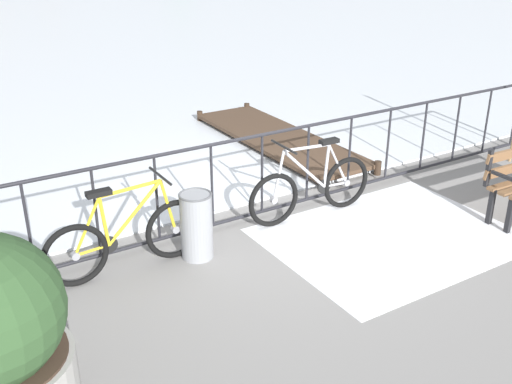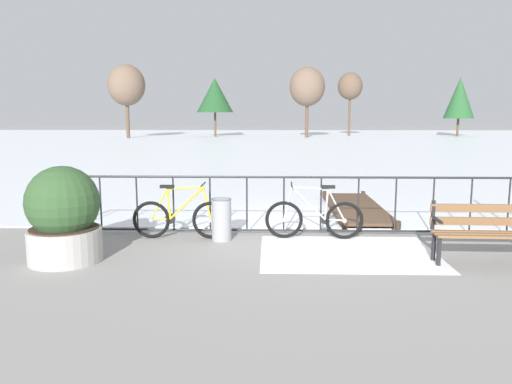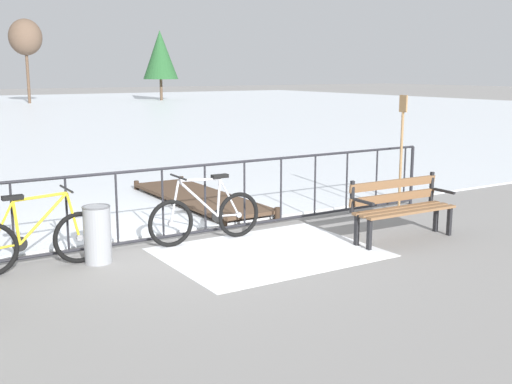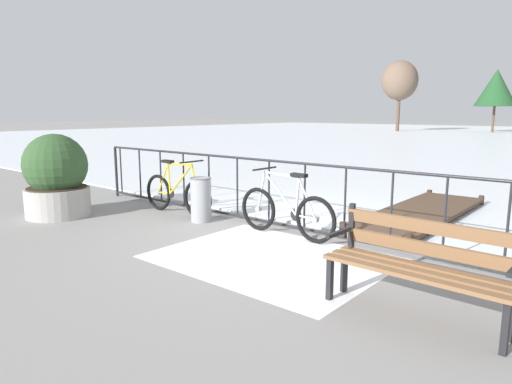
{
  "view_description": "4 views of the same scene",
  "coord_description": "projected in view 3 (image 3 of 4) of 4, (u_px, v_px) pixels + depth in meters",
  "views": [
    {
      "loc": [
        -3.83,
        -5.5,
        3.21
      ],
      "look_at": [
        -0.63,
        -0.35,
        0.54
      ],
      "focal_mm": 42.02,
      "sensor_mm": 36.0,
      "label": 1
    },
    {
      "loc": [
        -0.58,
        -8.94,
        2.18
      ],
      "look_at": [
        -0.81,
        -0.81,
        0.91
      ],
      "focal_mm": 35.45,
      "sensor_mm": 36.0,
      "label": 2
    },
    {
      "loc": [
        -3.81,
        -7.96,
        2.38
      ],
      "look_at": [
        1.07,
        -0.21,
        0.61
      ],
      "focal_mm": 44.36,
      "sensor_mm": 36.0,
      "label": 3
    },
    {
      "loc": [
        3.96,
        -5.43,
        1.79
      ],
      "look_at": [
        0.05,
        -0.76,
        0.71
      ],
      "focal_mm": 31.74,
      "sensor_mm": 36.0,
      "label": 4
    }
  ],
  "objects": [
    {
      "name": "bicycle_near_railing",
      "position": [
        206.0,
        216.0,
        8.87
      ],
      "size": [
        1.71,
        0.52,
        0.97
      ],
      "color": "black",
      "rests_on": "ground"
    },
    {
      "name": "railing_fence",
      "position": [
        184.0,
        201.0,
        8.96
      ],
      "size": [
        9.06,
        0.06,
        1.07
      ],
      "color": "#232328",
      "rests_on": "ground"
    },
    {
      "name": "bicycle_second",
      "position": [
        36.0,
        240.0,
        7.6
      ],
      "size": [
        1.71,
        0.52,
        0.97
      ],
      "color": "black",
      "rests_on": "ground"
    },
    {
      "name": "park_bench",
      "position": [
        400.0,
        204.0,
        9.0
      ],
      "size": [
        1.61,
        0.53,
        0.89
      ],
      "color": "brown",
      "rests_on": "ground"
    },
    {
      "name": "wooden_dock",
      "position": [
        199.0,
        197.0,
        11.47
      ],
      "size": [
        1.1,
        3.7,
        0.2
      ],
      "color": "#4C3828",
      "rests_on": "ground"
    },
    {
      "name": "oar_upright",
      "position": [
        401.0,
        146.0,
        10.58
      ],
      "size": [
        0.04,
        0.16,
        1.98
      ],
      "color": "#937047",
      "rests_on": "ground"
    },
    {
      "name": "tree_far_west",
      "position": [
        160.0,
        55.0,
        49.85
      ],
      "size": [
        2.75,
        2.75,
        5.48
      ],
      "color": "brown",
      "rests_on": "ground"
    },
    {
      "name": "tree_east_mid",
      "position": [
        25.0,
        38.0,
        45.04
      ],
      "size": [
        2.33,
        2.33,
        6.0
      ],
      "color": "brown",
      "rests_on": "ground"
    },
    {
      "name": "ground_plane",
      "position": [
        185.0,
        239.0,
        9.06
      ],
      "size": [
        160.0,
        160.0,
        0.0
      ],
      "primitive_type": "plane",
      "color": "gray"
    },
    {
      "name": "trash_bin",
      "position": [
        97.0,
        234.0,
        7.89
      ],
      "size": [
        0.35,
        0.35,
        0.73
      ],
      "color": "gray",
      "rests_on": "ground"
    },
    {
      "name": "snow_patch",
      "position": [
        269.0,
        252.0,
        8.41
      ],
      "size": [
        2.74,
        2.12,
        0.01
      ],
      "primitive_type": "cube",
      "color": "white",
      "rests_on": "ground"
    }
  ]
}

